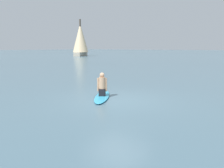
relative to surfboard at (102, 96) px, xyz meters
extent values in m
plane|color=slate|center=(-0.85, -0.05, -0.05)|extent=(400.00, 400.00, 0.00)
ellipsoid|color=#339EC6|center=(0.00, 0.00, 0.00)|extent=(2.14, 2.70, 0.09)
cube|color=black|center=(0.00, 0.00, 0.21)|extent=(0.43, 0.45, 0.33)
cylinder|color=tan|center=(0.00, 0.00, 0.62)|extent=(0.42, 0.42, 0.54)
sphere|color=tan|center=(0.00, 0.00, 0.99)|extent=(0.22, 0.22, 0.22)
cylinder|color=tan|center=(0.15, 0.11, 0.55)|extent=(0.12, 0.12, 0.60)
cylinder|color=tan|center=(-0.15, -0.11, 0.55)|extent=(0.12, 0.12, 0.60)
cube|color=#B2A893|center=(37.93, -34.41, 0.47)|extent=(4.05, 5.96, 1.04)
cylinder|color=#4C4238|center=(37.93, -34.41, 5.21)|extent=(0.46, 0.46, 8.44)
cone|color=beige|center=(37.93, -34.41, 4.71)|extent=(5.39, 5.39, 7.43)
camera|label=1|loc=(-6.78, 7.67, 2.22)|focal=36.60mm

